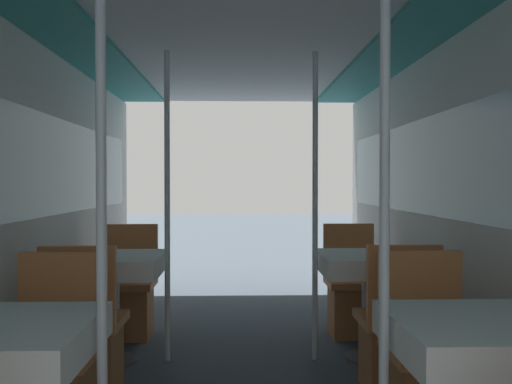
% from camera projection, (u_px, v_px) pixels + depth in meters
% --- Properties ---
extents(wall_left, '(0.05, 6.69, 2.10)m').
position_uv_depth(wall_left, '(1.00, 205.00, 3.08)').
color(wall_left, silver).
rests_on(wall_left, ground_plane).
extents(wall_right, '(0.05, 6.69, 2.10)m').
position_uv_depth(wall_right, '(477.00, 204.00, 3.16)').
color(wall_right, silver).
rests_on(wall_right, ground_plane).
extents(ceiling_panel, '(2.62, 6.69, 0.07)m').
position_uv_depth(ceiling_panel, '(242.00, 12.00, 3.10)').
color(ceiling_panel, silver).
rests_on(ceiling_panel, wall_left).
extents(support_pole_left_0, '(0.04, 0.04, 2.10)m').
position_uv_depth(support_pole_left_0, '(101.00, 229.00, 2.00)').
color(support_pole_left_0, silver).
rests_on(support_pole_left_0, ground_plane).
extents(dining_table_left_1, '(0.69, 0.69, 0.72)m').
position_uv_depth(dining_table_left_1, '(110.00, 271.00, 3.84)').
color(dining_table_left_1, '#4C4C51').
rests_on(dining_table_left_1, ground_plane).
extents(chair_left_near_1, '(0.41, 0.41, 0.87)m').
position_uv_depth(chair_left_near_1, '(86.00, 347.00, 3.22)').
color(chair_left_near_1, '#9C5B31').
rests_on(chair_left_near_1, ground_plane).
extents(chair_left_far_1, '(0.41, 0.41, 0.87)m').
position_uv_depth(chair_left_far_1, '(129.00, 301.00, 4.47)').
color(chair_left_far_1, '#9C5B31').
rests_on(chair_left_far_1, ground_plane).
extents(support_pole_left_1, '(0.04, 0.04, 2.10)m').
position_uv_depth(support_pole_left_1, '(167.00, 206.00, 3.84)').
color(support_pole_left_1, silver).
rests_on(support_pole_left_1, ground_plane).
extents(dining_table_right_0, '(0.69, 0.69, 0.72)m').
position_uv_depth(dining_table_right_0, '(489.00, 350.00, 2.05)').
color(dining_table_right_0, '#4C4C51').
rests_on(dining_table_right_0, ground_plane).
extents(chair_right_far_0, '(0.41, 0.41, 0.87)m').
position_uv_depth(chair_right_far_0, '(430.00, 381.00, 2.68)').
color(chair_right_far_0, '#9C5B31').
rests_on(chair_right_far_0, ground_plane).
extents(support_pole_right_0, '(0.04, 0.04, 2.10)m').
position_uv_depth(support_pole_right_0, '(384.00, 228.00, 2.03)').
color(support_pole_right_0, silver).
rests_on(support_pole_right_0, ground_plane).
extents(dining_table_right_1, '(0.69, 0.69, 0.72)m').
position_uv_depth(dining_table_right_1, '(371.00, 270.00, 3.89)').
color(dining_table_right_1, '#4C4C51').
rests_on(dining_table_right_1, ground_plane).
extents(chair_right_near_1, '(0.41, 0.41, 0.87)m').
position_uv_depth(chair_right_near_1, '(396.00, 345.00, 3.27)').
color(chair_right_near_1, '#9C5B31').
rests_on(chair_right_near_1, ground_plane).
extents(chair_right_far_1, '(0.41, 0.41, 0.87)m').
position_uv_depth(chair_right_far_1, '(352.00, 300.00, 4.52)').
color(chair_right_far_1, '#9C5B31').
rests_on(chair_right_far_1, ground_plane).
extents(support_pole_right_1, '(0.04, 0.04, 2.10)m').
position_uv_depth(support_pole_right_1, '(315.00, 206.00, 3.87)').
color(support_pole_right_1, silver).
rests_on(support_pole_right_1, ground_plane).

